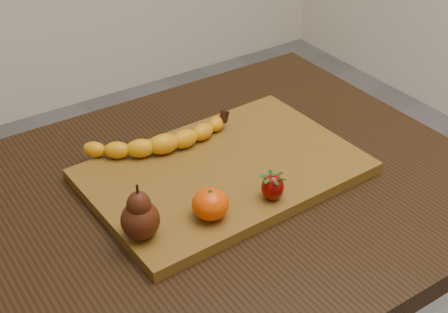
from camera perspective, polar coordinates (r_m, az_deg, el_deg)
table at (r=1.07m, az=-3.14°, el=-8.00°), size 1.00×0.70×0.76m
cutting_board at (r=1.05m, az=0.00°, el=-1.35°), size 0.46×0.31×0.02m
banana at (r=1.08m, az=-5.56°, el=1.14°), size 0.23×0.10×0.04m
pear at (r=0.89m, az=-7.74°, el=-4.98°), size 0.07×0.07×0.09m
mandarin at (r=0.93m, az=-1.25°, el=-4.37°), size 0.06×0.06×0.05m
strawberry at (r=0.97m, az=4.47°, el=-2.74°), size 0.04×0.04×0.04m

